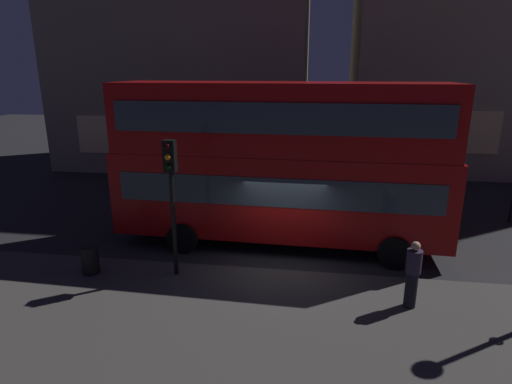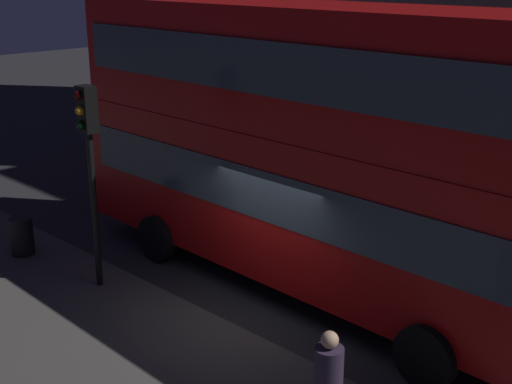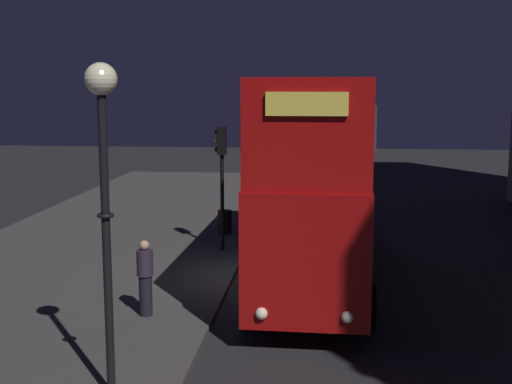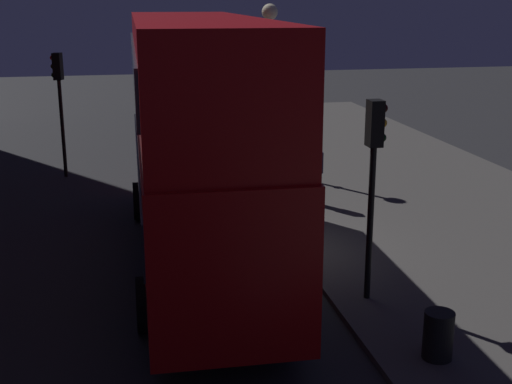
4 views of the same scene
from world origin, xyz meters
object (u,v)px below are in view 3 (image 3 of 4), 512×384
object	(u,v)px
traffic_light_near_kerb	(221,162)
street_lamp	(103,154)
double_decker_bus	(316,170)
pedestrian	(145,277)
litter_bin	(225,222)

from	to	relation	value
traffic_light_near_kerb	street_lamp	xyz separation A→B (m)	(10.21, -0.34, 1.25)
double_decker_bus	street_lamp	world-z (taller)	street_lamp
pedestrian	double_decker_bus	bearing A→B (deg)	118.28
double_decker_bus	street_lamp	bearing A→B (deg)	-21.79
street_lamp	litter_bin	distance (m)	13.16
double_decker_bus	street_lamp	distance (m)	8.32
litter_bin	traffic_light_near_kerb	bearing A→B (deg)	6.20
traffic_light_near_kerb	street_lamp	bearing A→B (deg)	-1.98
street_lamp	pedestrian	bearing A→B (deg)	-173.41
double_decker_bus	pedestrian	world-z (taller)	double_decker_bus
street_lamp	litter_bin	xyz separation A→B (m)	(-12.65, 0.07, -3.62)
traffic_light_near_kerb	double_decker_bus	bearing A→B (deg)	47.86
traffic_light_near_kerb	litter_bin	xyz separation A→B (m)	(-2.45, -0.27, -2.37)
street_lamp	litter_bin	world-z (taller)	street_lamp
traffic_light_near_kerb	litter_bin	bearing A→B (deg)	-173.89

